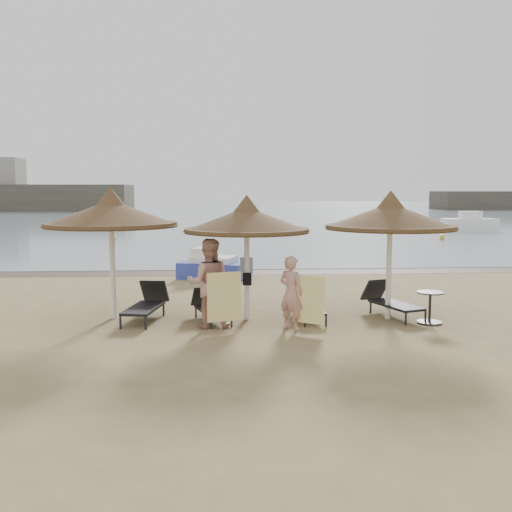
{
  "coord_description": "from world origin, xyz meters",
  "views": [
    {
      "loc": [
        -1.1,
        -12.28,
        3.13
      ],
      "look_at": [
        -0.23,
        1.2,
        1.57
      ],
      "focal_mm": 40.0,
      "sensor_mm": 36.0,
      "label": 1
    }
  ],
  "objects": [
    {
      "name": "palapa_right",
      "position": [
        3.02,
        1.22,
        2.5
      ],
      "size": [
        3.16,
        3.16,
        3.14
      ],
      "rotation": [
        0.0,
        0.0,
        -0.21
      ],
      "color": "white",
      "rests_on": "ground"
    },
    {
      "name": "towel_right",
      "position": [
        0.85,
        -0.03,
        0.74
      ],
      "size": [
        0.65,
        0.42,
        1.07
      ],
      "rotation": [
        0.0,
        0.0,
        -0.56
      ],
      "color": "yellow",
      "rests_on": "ground"
    },
    {
      "name": "buoy_mid",
      "position": [
        4.59,
        29.19,
        0.18
      ],
      "size": [
        0.36,
        0.36,
        0.36
      ],
      "primitive_type": "sphere",
      "color": "yellow",
      "rests_on": "ground"
    },
    {
      "name": "palapa_center",
      "position": [
        -0.44,
        1.37,
        2.41
      ],
      "size": [
        3.06,
        3.06,
        3.03
      ],
      "rotation": [
        0.0,
        0.0,
        -0.02
      ],
      "color": "white",
      "rests_on": "ground"
    },
    {
      "name": "towel_left",
      "position": [
        -1.0,
        0.25,
        0.77
      ],
      "size": [
        0.77,
        0.25,
        1.12
      ],
      "rotation": [
        0.0,
        0.0,
        0.3
      ],
      "color": "yellow",
      "rests_on": "ground"
    },
    {
      "name": "buoy_right",
      "position": [
        13.14,
        23.18,
        0.17
      ],
      "size": [
        0.34,
        0.34,
        0.34
      ],
      "primitive_type": "sphere",
      "color": "yellow",
      "rests_on": "ground"
    },
    {
      "name": "palapa_left",
      "position": [
        -3.7,
        1.7,
        2.56
      ],
      "size": [
        3.25,
        3.25,
        3.22
      ],
      "rotation": [
        0.0,
        0.0,
        0.16
      ],
      "color": "white",
      "rests_on": "ground"
    },
    {
      "name": "person_left",
      "position": [
        -1.35,
        0.6,
        1.19
      ],
      "size": [
        1.1,
        0.72,
        2.38
      ],
      "primitive_type": "imported",
      "rotation": [
        0.0,
        0.0,
        3.14
      ],
      "color": "tan",
      "rests_on": "ground"
    },
    {
      "name": "pedal_boat",
      "position": [
        -1.34,
        7.98,
        0.4
      ],
      "size": [
        2.67,
        2.12,
        1.09
      ],
      "rotation": [
        0.0,
        0.0,
        -0.36
      ],
      "color": "#2E3FAB",
      "rests_on": "ground"
    },
    {
      "name": "bag_patterned",
      "position": [
        -0.44,
        1.55,
        1.31
      ],
      "size": [
        0.32,
        0.12,
        0.4
      ],
      "rotation": [
        0.0,
        0.0,
        -0.06
      ],
      "color": "white",
      "rests_on": "ground"
    },
    {
      "name": "wet_sand_strip",
      "position": [
        0.0,
        9.4,
        0.0
      ],
      "size": [
        200.0,
        1.6,
        0.01
      ],
      "primitive_type": "cube",
      "color": "#4F3D2D",
      "rests_on": "ground"
    },
    {
      "name": "sea",
      "position": [
        0.0,
        80.0,
        0.01
      ],
      "size": [
        200.0,
        140.0,
        0.03
      ],
      "primitive_type": "cube",
      "color": "gray",
      "rests_on": "ground"
    },
    {
      "name": "side_table",
      "position": [
        3.86,
        0.66,
        0.36
      ],
      "size": [
        0.63,
        0.63,
        0.76
      ],
      "rotation": [
        0.0,
        0.0,
        0.3
      ],
      "color": "black",
      "rests_on": "ground"
    },
    {
      "name": "lounger_far_right",
      "position": [
        3.16,
        1.55,
        0.38
      ],
      "size": [
        1.22,
        1.99,
        0.85
      ],
      "rotation": [
        0.0,
        0.0,
        0.34
      ],
      "color": "black",
      "rests_on": "ground"
    },
    {
      "name": "far_shore",
      "position": [
        -25.1,
        77.82,
        2.91
      ],
      "size": [
        150.0,
        54.8,
        12.0
      ],
      "color": "brown",
      "rests_on": "ground"
    },
    {
      "name": "lounger_far_left",
      "position": [
        -2.87,
        1.53,
        0.39
      ],
      "size": [
        0.99,
        2.04,
        0.88
      ],
      "rotation": [
        0.0,
        0.0,
        -0.18
      ],
      "color": "black",
      "rests_on": "ground"
    },
    {
      "name": "bag_dark",
      "position": [
        -0.44,
        1.21,
        1.01
      ],
      "size": [
        0.22,
        0.09,
        0.3
      ],
      "rotation": [
        0.0,
        0.0,
        -0.09
      ],
      "color": "black",
      "rests_on": "ground"
    },
    {
      "name": "lounger_near_right",
      "position": [
        1.05,
        1.37,
        0.34
      ],
      "size": [
        0.65,
        1.7,
        0.75
      ],
      "rotation": [
        0.0,
        0.0,
        0.06
      ],
      "color": "black",
      "rests_on": "ground"
    },
    {
      "name": "person_right",
      "position": [
        0.5,
        0.22,
        0.98
      ],
      "size": [
        1.05,
        1.04,
        1.96
      ],
      "primitive_type": "imported",
      "rotation": [
        0.0,
        0.0,
        2.38
      ],
      "color": "tan",
      "rests_on": "ground"
    },
    {
      "name": "ground",
      "position": [
        0.0,
        0.0,
        0.0
      ],
      "size": [
        160.0,
        160.0,
        0.0
      ],
      "primitive_type": "plane",
      "color": "#967F4D",
      "rests_on": "ground"
    },
    {
      "name": "buoy_left",
      "position": [
        -7.7,
        23.8,
        0.16
      ],
      "size": [
        0.31,
        0.31,
        0.31
      ],
      "primitive_type": "sphere",
      "color": "yellow",
      "rests_on": "ground"
    },
    {
      "name": "lounger_near_left",
      "position": [
        -1.34,
        1.34,
        0.33
      ],
      "size": [
        1.03,
        1.74,
        0.74
      ],
      "rotation": [
        0.0,
        0.0,
        0.31
      ],
      "color": "black",
      "rests_on": "ground"
    }
  ]
}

